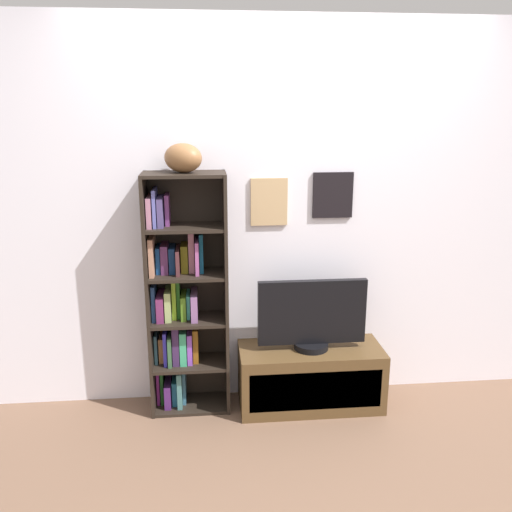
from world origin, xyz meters
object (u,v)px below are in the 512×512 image
(tv_stand, at_px, (310,377))
(television, at_px, (312,316))
(football, at_px, (183,158))
(bookshelf, at_px, (181,301))

(tv_stand, xyz_separation_m, television, (0.00, 0.00, 0.42))
(football, distance_m, television, 1.26)
(television, bearing_deg, tv_stand, -90.00)
(television, bearing_deg, bookshelf, 173.95)
(football, height_order, tv_stand, football)
(tv_stand, bearing_deg, bookshelf, 173.87)
(bookshelf, bearing_deg, football, -34.43)
(football, xyz_separation_m, tv_stand, (0.78, -0.06, -1.41))
(bookshelf, xyz_separation_m, football, (0.04, -0.03, 0.89))
(tv_stand, bearing_deg, television, 90.00)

